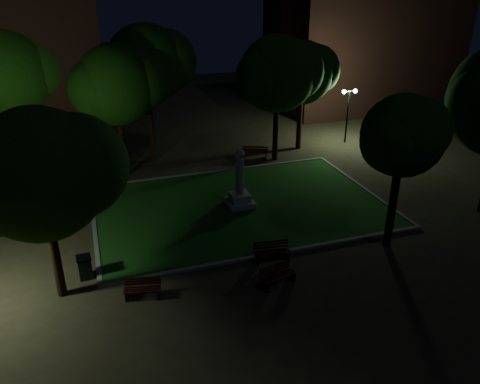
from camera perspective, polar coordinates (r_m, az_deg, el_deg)
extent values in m
plane|color=#3E3423|center=(23.68, 1.50, -3.81)|extent=(80.00, 80.00, 0.00)
cube|color=#1D5016|center=(25.34, -0.03, -1.69)|extent=(15.00, 10.00, 0.08)
cube|color=slate|center=(21.16, 4.37, -7.46)|extent=(15.40, 0.20, 0.12)
cube|color=slate|center=(29.79, -3.13, 2.48)|extent=(15.40, 0.20, 0.12)
cube|color=slate|center=(24.30, -17.34, -4.08)|extent=(0.20, 10.00, 0.12)
cube|color=slate|center=(28.43, 14.67, 0.55)|extent=(0.20, 10.00, 0.12)
cube|color=#A49F98|center=(25.25, -0.03, -1.30)|extent=(1.40, 1.40, 0.30)
cube|color=#A49F98|center=(25.10, -0.03, -0.58)|extent=(1.00, 1.00, 0.40)
cylinder|color=#A49F98|center=(24.61, -0.03, 1.95)|extent=(0.44, 0.44, 2.00)
sphere|color=#A49F98|center=(24.16, -0.03, 4.68)|extent=(0.50, 0.50, 0.50)
cube|color=#542820|center=(47.17, 14.65, 17.48)|extent=(16.00, 10.00, 12.00)
cylinder|color=black|center=(19.03, -21.61, -7.10)|extent=(0.36, 0.36, 3.64)
sphere|color=#225612|center=(17.64, -23.24, 1.97)|extent=(4.78, 4.78, 4.78)
sphere|color=#225612|center=(17.70, -19.44, 3.02)|extent=(3.82, 3.82, 3.82)
sphere|color=#225612|center=(17.52, -26.31, 0.89)|extent=(3.58, 3.58, 3.58)
cylinder|color=black|center=(29.25, -14.16, 5.70)|extent=(0.36, 0.36, 4.31)
sphere|color=#225612|center=(28.34, -14.91, 12.53)|extent=(4.71, 4.71, 4.71)
sphere|color=#225612|center=(28.61, -12.57, 13.07)|extent=(3.76, 3.76, 3.76)
sphere|color=#225612|center=(28.02, -16.78, 11.97)|extent=(3.53, 3.53, 3.53)
cylinder|color=black|center=(31.42, 4.36, 7.67)|extent=(0.36, 0.36, 4.29)
sphere|color=#225612|center=(30.57, 4.58, 14.16)|extent=(4.90, 4.90, 4.90)
sphere|color=#225612|center=(31.22, 6.59, 14.49)|extent=(3.92, 3.92, 3.92)
sphere|color=#225612|center=(29.95, 3.02, 13.79)|extent=(3.68, 3.68, 3.68)
cylinder|color=black|center=(33.78, 7.25, 8.63)|extent=(0.36, 0.36, 4.13)
sphere|color=#225612|center=(33.02, 7.56, 14.24)|extent=(4.32, 4.32, 4.32)
sphere|color=#225612|center=(33.66, 9.14, 14.51)|extent=(3.45, 3.45, 3.45)
sphere|color=#225612|center=(32.41, 6.37, 13.92)|extent=(3.24, 3.24, 3.24)
cylinder|color=black|center=(21.85, 18.11, -1.43)|extent=(0.36, 0.36, 4.25)
sphere|color=#225612|center=(20.72, 19.26, 6.51)|extent=(3.53, 3.53, 3.53)
sphere|color=#225612|center=(21.38, 20.89, 7.08)|extent=(2.83, 2.83, 2.83)
sphere|color=#225612|center=(20.11, 18.10, 5.84)|extent=(2.65, 2.65, 2.65)
cylinder|color=black|center=(30.64, -24.97, 5.58)|extent=(0.36, 0.36, 4.92)
sphere|color=#225612|center=(29.71, -26.42, 13.14)|extent=(5.65, 5.65, 5.65)
sphere|color=#225612|center=(29.74, -23.68, 13.83)|extent=(4.52, 4.52, 4.52)
cylinder|color=black|center=(31.54, -10.81, 7.95)|extent=(0.36, 0.36, 4.90)
sphere|color=#225612|center=(30.67, -11.40, 15.02)|extent=(4.98, 4.98, 4.98)
sphere|color=#225612|center=(31.03, -9.12, 15.48)|extent=(3.98, 3.98, 3.98)
sphere|color=#225612|center=(30.29, -13.23, 14.55)|extent=(3.74, 3.74, 3.74)
cylinder|color=black|center=(30.90, -25.77, 4.51)|extent=(0.12, 0.12, 3.84)
cylinder|color=black|center=(30.37, -26.44, 7.91)|extent=(0.90, 0.08, 0.08)
sphere|color=#D8FFD8|center=(30.31, -25.60, 8.04)|extent=(0.28, 0.28, 0.28)
cylinder|color=black|center=(35.76, 12.93, 8.85)|extent=(0.12, 0.12, 3.84)
cylinder|color=black|center=(35.31, 13.23, 11.85)|extent=(0.90, 0.08, 0.08)
sphere|color=#D8FFD8|center=(35.08, 12.58, 11.83)|extent=(0.28, 0.28, 0.28)
sphere|color=#D8FFD8|center=(35.54, 13.86, 11.87)|extent=(0.28, 0.28, 0.28)
cube|color=black|center=(18.88, 2.99, -11.29)|extent=(0.18, 0.52, 0.42)
cube|color=black|center=(19.54, 6.24, -10.03)|extent=(0.18, 0.52, 0.42)
cube|color=#330E0B|center=(18.94, 5.04, -10.42)|extent=(1.49, 0.43, 0.04)
cube|color=#330E0B|center=(19.03, 4.80, -10.23)|extent=(1.49, 0.43, 0.04)
cube|color=#330E0B|center=(19.12, 4.57, -10.04)|extent=(1.49, 0.43, 0.04)
cube|color=#330E0B|center=(19.20, 4.33, -9.85)|extent=(1.49, 0.43, 0.04)
cube|color=#330E0B|center=(19.19, 4.24, -9.54)|extent=(1.48, 0.40, 0.09)
cube|color=#330E0B|center=(19.11, 4.25, -9.21)|extent=(1.48, 0.40, 0.09)
cube|color=#330E0B|center=(19.04, 4.26, -8.88)|extent=(1.48, 0.40, 0.09)
cube|color=black|center=(20.49, 2.06, -8.05)|extent=(0.12, 0.54, 0.43)
cube|color=black|center=(20.81, 5.77, -7.61)|extent=(0.12, 0.54, 0.43)
cube|color=#330E0B|center=(20.35, 4.11, -7.61)|extent=(1.57, 0.28, 0.04)
cube|color=#330E0B|center=(20.46, 4.01, -7.41)|extent=(1.57, 0.28, 0.04)
cube|color=#330E0B|center=(20.57, 3.91, -7.21)|extent=(1.57, 0.28, 0.04)
cube|color=#330E0B|center=(20.68, 3.81, -7.02)|extent=(1.57, 0.28, 0.04)
cube|color=#330E0B|center=(20.68, 3.77, -6.70)|extent=(1.56, 0.25, 0.09)
cube|color=#330E0B|center=(20.61, 3.78, -6.38)|extent=(1.56, 0.25, 0.09)
cube|color=#330E0B|center=(20.54, 3.79, -6.05)|extent=(1.56, 0.25, 0.09)
cube|color=black|center=(18.92, -13.65, -12.03)|extent=(0.16, 0.48, 0.39)
cube|color=black|center=(18.77, -9.85, -11.98)|extent=(0.16, 0.48, 0.39)
cube|color=#330E0B|center=(18.57, -11.87, -11.86)|extent=(1.39, 0.39, 0.04)
cube|color=#330E0B|center=(18.66, -11.83, -11.64)|extent=(1.39, 0.39, 0.04)
cube|color=#330E0B|center=(18.76, -11.80, -11.42)|extent=(1.39, 0.39, 0.04)
cube|color=#330E0B|center=(18.86, -11.76, -11.20)|extent=(1.39, 0.39, 0.04)
cube|color=#330E0B|center=(18.85, -11.77, -10.89)|extent=(1.38, 0.37, 0.08)
cube|color=#330E0B|center=(18.78, -11.80, -10.58)|extent=(1.38, 0.37, 0.08)
cube|color=#330E0B|center=(18.71, -11.83, -10.28)|extent=(1.38, 0.37, 0.08)
cube|color=black|center=(25.88, -23.83, -2.94)|extent=(0.53, 0.17, 0.42)
cube|color=black|center=(24.68, -23.36, -4.21)|extent=(0.53, 0.17, 0.42)
cube|color=#330E0B|center=(25.17, -24.16, -3.22)|extent=(0.41, 1.52, 0.04)
cube|color=#330E0B|center=(25.18, -23.86, -3.16)|extent=(0.41, 1.52, 0.04)
cube|color=#330E0B|center=(25.19, -23.56, -3.09)|extent=(0.41, 1.52, 0.04)
cube|color=#330E0B|center=(25.20, -23.26, -3.02)|extent=(0.41, 1.52, 0.04)
cube|color=#330E0B|center=(25.16, -23.17, -2.80)|extent=(0.38, 1.51, 0.09)
cube|color=#330E0B|center=(25.10, -23.22, -2.53)|extent=(0.38, 1.51, 0.09)
cube|color=#330E0B|center=(25.05, -23.27, -2.26)|extent=(0.38, 1.51, 0.09)
cube|color=black|center=(32.13, 3.18, 4.51)|extent=(0.29, 0.58, 0.48)
cube|color=black|center=(32.19, 0.47, 4.59)|extent=(0.29, 0.58, 0.48)
cube|color=#330E0B|center=(32.29, 1.85, 5.11)|extent=(1.64, 0.76, 0.04)
cube|color=#330E0B|center=(32.15, 1.83, 5.02)|extent=(1.64, 0.76, 0.04)
cube|color=#330E0B|center=(32.01, 1.82, 4.93)|extent=(1.64, 0.76, 0.04)
cube|color=#330E0B|center=(31.86, 1.81, 4.84)|extent=(1.64, 0.76, 0.04)
cube|color=#330E0B|center=(31.77, 1.81, 4.98)|extent=(1.63, 0.73, 0.10)
cube|color=#330E0B|center=(31.71, 1.81, 5.24)|extent=(1.63, 0.73, 0.10)
cube|color=#330E0B|center=(31.66, 1.82, 5.50)|extent=(1.63, 0.73, 0.10)
cube|color=black|center=(20.41, -18.38, -8.77)|extent=(0.56, 0.56, 0.94)
cube|color=black|center=(20.15, -18.56, -7.58)|extent=(0.63, 0.63, 0.06)
imported|color=black|center=(27.80, -22.34, -0.30)|extent=(1.67, 0.74, 0.85)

